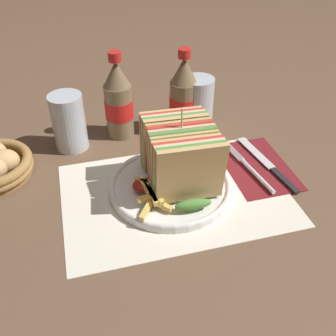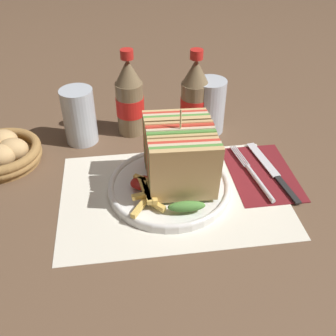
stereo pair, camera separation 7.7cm
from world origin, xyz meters
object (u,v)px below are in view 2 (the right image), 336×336
at_px(club_sandwich, 181,157).
at_px(knife, 273,171).
at_px(coke_bottle_far, 195,99).
at_px(bread_basket, 1,153).
at_px(coke_bottle_near, 130,99).
at_px(fork, 255,177).
at_px(glass_far, 80,119).
at_px(glass_near, 209,109).
at_px(plate_main, 169,186).

relative_size(club_sandwich, knife, 0.88).
xyz_separation_m(club_sandwich, coke_bottle_far, (0.07, 0.21, 0.01)).
height_order(club_sandwich, bread_basket, club_sandwich).
relative_size(knife, coke_bottle_near, 1.04).
height_order(fork, glass_far, glass_far).
xyz_separation_m(fork, knife, (0.04, 0.02, -0.00)).
relative_size(coke_bottle_far, glass_near, 1.58).
xyz_separation_m(club_sandwich, glass_near, (0.10, 0.21, -0.02)).
relative_size(club_sandwich, coke_bottle_near, 0.91).
bearing_deg(glass_far, glass_near, 1.17).
height_order(knife, coke_bottle_far, coke_bottle_far).
bearing_deg(plate_main, club_sandwich, -2.05).
bearing_deg(fork, glass_far, 142.40).
distance_m(club_sandwich, glass_near, 0.24).
distance_m(plate_main, bread_basket, 0.37).
height_order(fork, bread_basket, bread_basket).
distance_m(plate_main, fork, 0.18).
bearing_deg(club_sandwich, knife, 6.85).
relative_size(glass_near, glass_far, 1.00).
bearing_deg(knife, plate_main, 177.78).
bearing_deg(bread_basket, knife, -11.71).
bearing_deg(glass_near, glass_far, -178.83).
bearing_deg(knife, fork, -167.99).
xyz_separation_m(coke_bottle_near, bread_basket, (-0.28, -0.09, -0.06)).
bearing_deg(glass_far, knife, -24.78).
xyz_separation_m(plate_main, coke_bottle_near, (-0.06, 0.23, 0.08)).
bearing_deg(plate_main, coke_bottle_far, 67.39).
height_order(knife, glass_near, glass_near).
distance_m(fork, coke_bottle_far, 0.24).
distance_m(club_sandwich, bread_basket, 0.39).
bearing_deg(bread_basket, fork, -14.30).
bearing_deg(knife, glass_far, 146.99).
relative_size(plate_main, glass_far, 1.88).
distance_m(coke_bottle_far, glass_near, 0.05).
bearing_deg(coke_bottle_far, glass_near, 2.57).
xyz_separation_m(knife, coke_bottle_near, (-0.28, 0.21, 0.08)).
bearing_deg(plate_main, coke_bottle_near, 104.55).
relative_size(knife, bread_basket, 1.25).
relative_size(plate_main, fork, 1.26).
xyz_separation_m(plate_main, bread_basket, (-0.34, 0.14, 0.02)).
height_order(club_sandwich, knife, club_sandwich).
relative_size(knife, glass_far, 1.64).
bearing_deg(club_sandwich, fork, 2.96).
distance_m(fork, glass_far, 0.41).
relative_size(plate_main, coke_bottle_far, 1.19).
bearing_deg(coke_bottle_near, fork, -43.32).
bearing_deg(plate_main, glass_far, 130.47).
bearing_deg(glass_near, coke_bottle_far, -177.43).
xyz_separation_m(fork, coke_bottle_far, (-0.09, 0.20, 0.08)).
relative_size(club_sandwich, glass_far, 1.44).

